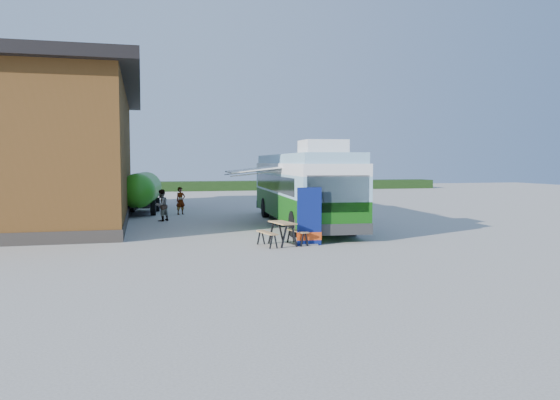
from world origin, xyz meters
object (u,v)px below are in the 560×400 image
object	(u,v)px
bus	(302,186)
person_a	(181,201)
picnic_table	(282,228)
banner	(309,222)
person_b	(161,205)
slurry_tanker	(142,190)

from	to	relation	value
bus	person_a	xyz separation A→B (m)	(-5.50, 6.87, -1.11)
picnic_table	person_a	world-z (taller)	person_a
banner	person_a	bearing A→B (deg)	110.00
banner	person_b	distance (m)	11.26
bus	slurry_tanker	size ratio (longest dim) A/B	1.99
banner	slurry_tanker	xyz separation A→B (m)	(-6.05, 14.72, 0.54)
slurry_tanker	picnic_table	bearing A→B (deg)	-64.07
picnic_table	slurry_tanker	distance (m)	15.33
banner	picnic_table	bearing A→B (deg)	168.01
bus	slurry_tanker	world-z (taller)	bus
bus	banner	size ratio (longest dim) A/B	6.11
banner	slurry_tanker	bearing A→B (deg)	116.49
person_a	slurry_tanker	world-z (taller)	slurry_tanker
bus	picnic_table	world-z (taller)	bus
bus	picnic_table	distance (m)	6.98
banner	person_b	xyz separation A→B (m)	(-5.08, 10.06, -0.05)
person_b	bus	bearing A→B (deg)	107.22
banner	picnic_table	xyz separation A→B (m)	(-0.97, 0.28, -0.23)
person_a	person_b	world-z (taller)	person_b
bus	person_a	bearing A→B (deg)	132.84
banner	slurry_tanker	world-z (taller)	slurry_tanker
bus	picnic_table	size ratio (longest dim) A/B	7.49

